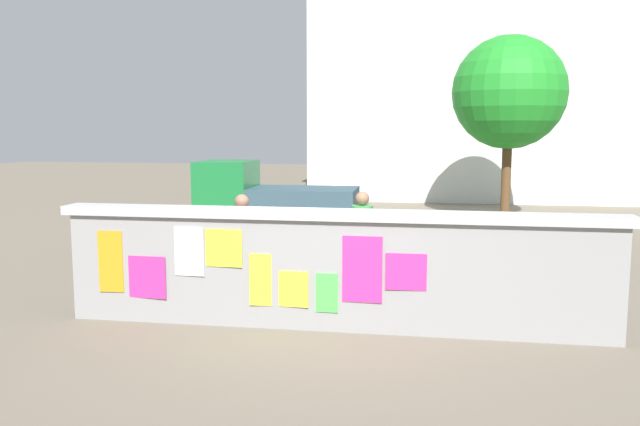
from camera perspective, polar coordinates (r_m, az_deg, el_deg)
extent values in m
plane|color=#6B6051|center=(16.46, 5.27, -1.72)|extent=(60.00, 60.00, 0.00)
cube|color=gray|center=(8.51, 1.12, -5.37)|extent=(7.13, 0.30, 1.44)
cube|color=#ACACAC|center=(8.37, 1.14, -0.14)|extent=(7.33, 0.42, 0.12)
cube|color=orange|center=(9.27, -17.74, -4.05)|extent=(0.35, 0.02, 0.83)
cube|color=#F42D8C|center=(9.09, -14.81, -5.42)|extent=(0.53, 0.04, 0.57)
cube|color=silver|center=(8.78, -11.31, -3.29)|extent=(0.41, 0.02, 0.65)
cube|color=yellow|center=(8.61, -8.38, -3.04)|extent=(0.50, 0.03, 0.50)
cube|color=yellow|center=(8.56, -5.21, -5.82)|extent=(0.29, 0.03, 0.68)
cube|color=yellow|center=(8.49, -2.32, -6.64)|extent=(0.39, 0.03, 0.47)
cube|color=#4CD84C|center=(8.42, 0.59, -6.97)|extent=(0.28, 0.02, 0.50)
cube|color=#F42D8C|center=(8.28, 3.69, -4.92)|extent=(0.51, 0.02, 0.85)
cube|color=#F42D8C|center=(8.25, 7.49, -5.11)|extent=(0.51, 0.03, 0.46)
cylinder|color=black|center=(14.81, -9.12, -1.44)|extent=(0.70, 0.21, 0.70)
cylinder|color=black|center=(16.03, -7.69, -0.73)|extent=(0.70, 0.21, 0.70)
cylinder|color=black|center=(14.24, 0.50, -1.69)|extent=(0.70, 0.21, 0.70)
cylinder|color=black|center=(15.51, 1.20, -0.94)|extent=(0.70, 0.21, 0.70)
cube|color=#197233|center=(15.30, -8.07, 1.70)|extent=(1.22, 1.52, 1.50)
cube|color=#334C59|center=(14.91, -1.42, 0.46)|extent=(2.42, 1.53, 0.90)
cylinder|color=black|center=(11.82, 2.63, -3.84)|extent=(0.60, 0.12, 0.60)
cylinder|color=black|center=(12.01, -3.57, -3.66)|extent=(0.60, 0.14, 0.60)
cube|color=silver|center=(11.84, -0.49, -2.43)|extent=(1.01, 0.27, 0.32)
cube|color=black|center=(11.85, -1.45, -1.55)|extent=(0.57, 0.23, 0.10)
cube|color=#262626|center=(11.73, 2.16, -1.19)|extent=(0.05, 0.56, 0.03)
cylinder|color=black|center=(13.24, 12.99, -2.67)|extent=(0.65, 0.18, 0.66)
cylinder|color=black|center=(13.12, 17.52, -2.92)|extent=(0.65, 0.18, 0.66)
cube|color=black|center=(13.14, 15.27, -2.02)|extent=(0.94, 0.25, 0.06)
cylinder|color=black|center=(13.09, 15.95, -1.11)|extent=(0.04, 0.04, 0.40)
cube|color=black|center=(13.06, 15.99, -0.24)|extent=(0.21, 0.12, 0.05)
cube|color=black|center=(13.15, 13.27, -0.32)|extent=(0.14, 0.44, 0.03)
cylinder|color=yellow|center=(10.38, 3.34, -4.87)|extent=(0.12, 0.12, 0.80)
cylinder|color=yellow|center=(10.51, 3.96, -4.71)|extent=(0.12, 0.12, 0.80)
cylinder|color=#3F994C|center=(10.32, 3.69, -0.99)|extent=(0.47, 0.47, 0.60)
sphere|color=#8C664C|center=(10.27, 3.70, 1.28)|extent=(0.22, 0.22, 0.22)
cylinder|color=#D83F72|center=(10.02, -6.29, -5.34)|extent=(0.12, 0.12, 0.80)
cylinder|color=#D83F72|center=(10.12, -7.15, -5.23)|extent=(0.12, 0.12, 0.80)
cylinder|color=purple|center=(9.94, -6.78, -1.35)|extent=(0.42, 0.42, 0.60)
sphere|color=#8C664C|center=(9.88, -6.82, 1.00)|extent=(0.22, 0.22, 0.22)
cylinder|color=brown|center=(19.04, 15.88, 3.03)|extent=(0.27, 0.27, 2.48)
sphere|color=#1F8C25|center=(19.02, 16.13, 10.05)|extent=(3.12, 3.12, 3.12)
cube|color=white|center=(25.25, 15.11, 10.60)|extent=(13.35, 4.18, 8.23)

